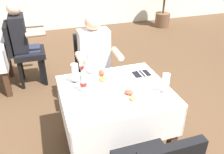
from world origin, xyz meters
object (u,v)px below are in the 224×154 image
at_px(cola_bottle_primary, 83,81).
at_px(background_patron, 24,40).
at_px(seated_diner_far, 96,61).
at_px(napkin_cutlery_set, 141,74).
at_px(background_chair_right, 23,50).
at_px(plate_far_diner, 102,77).
at_px(plate_near_camera, 130,97).
at_px(chair_far_diner_seat, 94,68).
at_px(beer_glass_middle, 166,83).
at_px(main_dining_table, 115,105).
at_px(beer_glass_left, 75,73).
at_px(beer_glass_right, 90,64).

relative_size(cola_bottle_primary, background_patron, 0.20).
distance_m(seated_diner_far, napkin_cutlery_set, 0.63).
bearing_deg(background_chair_right, seated_diner_far, -49.32).
height_order(plate_far_diner, napkin_cutlery_set, plate_far_diner).
distance_m(plate_near_camera, plate_far_diner, 0.43).
height_order(chair_far_diner_seat, seated_diner_far, seated_diner_far).
bearing_deg(background_chair_right, beer_glass_middle, -56.31).
relative_size(plate_far_diner, beer_glass_middle, 1.14).
bearing_deg(background_patron, main_dining_table, -64.56).
xyz_separation_m(plate_far_diner, beer_glass_middle, (0.48, -0.43, 0.08)).
distance_m(seated_diner_far, cola_bottle_primary, 0.73).
relative_size(beer_glass_left, beer_glass_right, 0.86).
height_order(cola_bottle_primary, background_chair_right, cola_bottle_primary).
xyz_separation_m(plate_near_camera, napkin_cutlery_set, (0.28, 0.37, -0.01)).
bearing_deg(chair_far_diner_seat, cola_bottle_primary, -110.57).
distance_m(chair_far_diner_seat, beer_glass_right, 0.57).
bearing_deg(plate_near_camera, seated_diner_far, 95.13).
relative_size(plate_near_camera, beer_glass_right, 0.99).
bearing_deg(seated_diner_far, background_patron, 129.03).
height_order(seated_diner_far, beer_glass_left, seated_diner_far).
height_order(beer_glass_middle, napkin_cutlery_set, beer_glass_middle).
bearing_deg(main_dining_table, plate_near_camera, -66.34).
distance_m(beer_glass_middle, beer_glass_right, 0.79).
bearing_deg(beer_glass_right, cola_bottle_primary, -114.19).
bearing_deg(main_dining_table, beer_glass_left, 144.04).
xyz_separation_m(seated_diner_far, napkin_cutlery_set, (0.36, -0.52, 0.03)).
relative_size(chair_far_diner_seat, beer_glass_middle, 4.93).
height_order(plate_far_diner, beer_glass_middle, beer_glass_middle).
bearing_deg(seated_diner_far, beer_glass_right, -112.45).
distance_m(main_dining_table, plate_far_diner, 0.31).
xyz_separation_m(seated_diner_far, background_patron, (-0.81, 1.00, 0.00)).
bearing_deg(background_chair_right, beer_glass_left, -70.09).
distance_m(napkin_cutlery_set, background_chair_right, 1.96).
bearing_deg(plate_far_diner, beer_glass_left, 178.23).
bearing_deg(beer_glass_left, seated_diner_far, 55.57).
bearing_deg(background_patron, beer_glass_middle, -57.34).
xyz_separation_m(beer_glass_right, background_patron, (-0.67, 1.35, -0.14)).
distance_m(seated_diner_far, background_chair_right, 1.33).
bearing_deg(beer_glass_right, background_patron, 116.30).
distance_m(beer_glass_left, cola_bottle_primary, 0.19).
xyz_separation_m(chair_far_diner_seat, plate_near_camera, (0.08, -1.00, 0.20)).
xyz_separation_m(plate_far_diner, cola_bottle_primary, (-0.22, -0.18, 0.09)).
relative_size(plate_near_camera, napkin_cutlery_set, 1.21).
bearing_deg(cola_bottle_primary, seated_diner_far, 66.73).
distance_m(beer_glass_middle, cola_bottle_primary, 0.74).
distance_m(cola_bottle_primary, background_chair_right, 1.78).
distance_m(plate_near_camera, background_patron, 2.09).
bearing_deg(background_patron, beer_glass_left, -71.79).
height_order(chair_far_diner_seat, plate_near_camera, chair_far_diner_seat).
bearing_deg(seated_diner_far, background_chair_right, 130.68).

